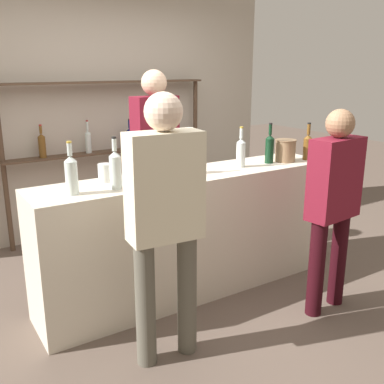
# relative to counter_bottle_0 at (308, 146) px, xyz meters

# --- Properties ---
(ground_plane) EXTENTS (16.00, 16.00, 0.00)m
(ground_plane) POSITION_rel_counter_bottle_0_xyz_m (-1.17, 0.10, -1.14)
(ground_plane) COLOR brown
(bar_counter) EXTENTS (2.56, 0.52, 1.01)m
(bar_counter) POSITION_rel_counter_bottle_0_xyz_m (-1.17, 0.10, -0.63)
(bar_counter) COLOR beige
(bar_counter) RESTS_ON ground_plane
(back_wall) EXTENTS (4.16, 0.12, 2.80)m
(back_wall) POSITION_rel_counter_bottle_0_xyz_m (-1.17, 1.96, 0.26)
(back_wall) COLOR #B2A899
(back_wall) RESTS_ON ground_plane
(back_shelf) EXTENTS (2.28, 0.18, 1.67)m
(back_shelf) POSITION_rel_counter_bottle_0_xyz_m (-1.16, 1.78, -0.01)
(back_shelf) COLOR #4C3828
(back_shelf) RESTS_ON ground_plane
(counter_bottle_0) EXTENTS (0.08, 0.08, 0.33)m
(counter_bottle_0) POSITION_rel_counter_bottle_0_xyz_m (0.00, 0.00, 0.00)
(counter_bottle_0) COLOR brown
(counter_bottle_0) RESTS_ON bar_counter
(counter_bottle_1) EXTENTS (0.07, 0.07, 0.35)m
(counter_bottle_1) POSITION_rel_counter_bottle_0_xyz_m (-0.39, 0.08, 0.01)
(counter_bottle_1) COLOR black
(counter_bottle_1) RESTS_ON bar_counter
(counter_bottle_2) EXTENTS (0.08, 0.08, 0.36)m
(counter_bottle_2) POSITION_rel_counter_bottle_0_xyz_m (-1.85, 0.01, 0.02)
(counter_bottle_2) COLOR silver
(counter_bottle_2) RESTS_ON bar_counter
(counter_bottle_3) EXTENTS (0.09, 0.09, 0.34)m
(counter_bottle_3) POSITION_rel_counter_bottle_0_xyz_m (-1.20, 0.11, 0.00)
(counter_bottle_3) COLOR silver
(counter_bottle_3) RESTS_ON bar_counter
(counter_bottle_4) EXTENTS (0.08, 0.08, 0.36)m
(counter_bottle_4) POSITION_rel_counter_bottle_0_xyz_m (-2.15, 0.03, 0.01)
(counter_bottle_4) COLOR silver
(counter_bottle_4) RESTS_ON bar_counter
(counter_bottle_5) EXTENTS (0.08, 0.08, 0.34)m
(counter_bottle_5) POSITION_rel_counter_bottle_0_xyz_m (-0.69, 0.09, 0.01)
(counter_bottle_5) COLOR silver
(counter_bottle_5) RESTS_ON bar_counter
(wine_glass) EXTENTS (0.08, 0.08, 0.17)m
(wine_glass) POSITION_rel_counter_bottle_0_xyz_m (-1.51, 0.26, 0.00)
(wine_glass) COLOR silver
(wine_glass) RESTS_ON bar_counter
(ice_bucket) EXTENTS (0.19, 0.19, 0.19)m
(ice_bucket) POSITION_rel_counter_bottle_0_xyz_m (-0.22, 0.05, -0.03)
(ice_bucket) COLOR #846647
(ice_bucket) RESTS_ON bar_counter
(cork_jar) EXTENTS (0.10, 0.10, 0.13)m
(cork_jar) POSITION_rel_counter_bottle_0_xyz_m (-1.83, 0.24, -0.06)
(cork_jar) COLOR silver
(cork_jar) RESTS_ON bar_counter
(customer_right) EXTENTS (0.45, 0.23, 1.54)m
(customer_right) POSITION_rel_counter_bottle_0_xyz_m (-0.45, -0.71, -0.23)
(customer_right) COLOR black
(customer_right) RESTS_ON ground_plane
(server_behind_counter) EXTENTS (0.45, 0.24, 1.80)m
(server_behind_counter) POSITION_rel_counter_bottle_0_xyz_m (-1.06, 0.92, -0.06)
(server_behind_counter) COLOR black
(server_behind_counter) RESTS_ON ground_plane
(customer_left) EXTENTS (0.46, 0.24, 1.70)m
(customer_left) POSITION_rel_counter_bottle_0_xyz_m (-1.79, -0.58, -0.14)
(customer_left) COLOR #575347
(customer_left) RESTS_ON ground_plane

